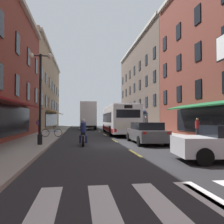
# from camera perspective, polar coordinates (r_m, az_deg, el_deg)

# --- Properties ---
(ground_plane) EXTENTS (34.80, 80.00, 0.10)m
(ground_plane) POSITION_cam_1_polar(r_m,az_deg,el_deg) (14.64, 2.41, -8.42)
(ground_plane) COLOR #28282B
(lane_centre_dashes) EXTENTS (0.14, 73.90, 0.01)m
(lane_centre_dashes) POSITION_cam_1_polar(r_m,az_deg,el_deg) (14.39, 2.59, -8.31)
(lane_centre_dashes) COLOR #DBCC4C
(lane_centre_dashes) RESTS_ON ground
(crosswalk_near) EXTENTS (7.10, 2.80, 0.01)m
(crosswalk_near) POSITION_cam_1_polar(r_m,az_deg,el_deg) (5.31, 23.87, -19.63)
(crosswalk_near) COLOR silver
(crosswalk_near) RESTS_ON ground
(sidewalk_left) EXTENTS (3.00, 80.00, 0.14)m
(sidewalk_left) POSITION_cam_1_polar(r_m,az_deg,el_deg) (14.74, -20.99, -7.78)
(sidewalk_left) COLOR #A39E93
(sidewalk_left) RESTS_ON ground
(sidewalk_right) EXTENTS (3.00, 80.00, 0.14)m
(sidewalk_right) POSITION_cam_1_polar(r_m,az_deg,el_deg) (16.74, 22.85, -7.03)
(sidewalk_right) COLOR #A39E93
(sidewalk_right) RESTS_ON ground
(transit_bus) EXTENTS (2.88, 11.95, 3.05)m
(transit_bus) POSITION_cam_1_polar(r_m,az_deg,el_deg) (25.19, 1.56, -1.85)
(transit_bus) COLOR white
(transit_bus) RESTS_ON ground
(box_truck) EXTENTS (2.59, 6.96, 4.20)m
(box_truck) POSITION_cam_1_polar(r_m,az_deg,el_deg) (36.05, -5.99, -1.02)
(box_truck) COLOR black
(box_truck) RESTS_ON ground
(sedan_near) EXTENTS (2.01, 4.84, 1.43)m
(sedan_near) POSITION_cam_1_polar(r_m,az_deg,el_deg) (15.66, 8.48, -5.11)
(sedan_near) COLOR #515154
(sedan_near) RESTS_ON ground
(sedan_far) EXTENTS (2.09, 4.49, 1.34)m
(sedan_far) POSITION_cam_1_polar(r_m,az_deg,el_deg) (45.94, -6.43, -2.94)
(sedan_far) COLOR maroon
(sedan_far) RESTS_ON ground
(motorcycle_rider) EXTENTS (0.62, 2.07, 1.66)m
(motorcycle_rider) POSITION_cam_1_polar(r_m,az_deg,el_deg) (14.46, -7.18, -5.47)
(motorcycle_rider) COLOR black
(motorcycle_rider) RESTS_ON ground
(bicycle_near) EXTENTS (1.71, 0.48, 0.91)m
(bicycle_near) POSITION_cam_1_polar(r_m,az_deg,el_deg) (19.97, -14.78, -4.99)
(bicycle_near) COLOR black
(bicycle_near) RESTS_ON sidewalk_left
(pedestrian_near) EXTENTS (0.52, 0.47, 1.64)m
(pedestrian_near) POSITION_cam_1_polar(r_m,az_deg,el_deg) (24.76, -17.68, -3.16)
(pedestrian_near) COLOR maroon
(pedestrian_near) RESTS_ON sidewalk_left
(pedestrian_far) EXTENTS (0.36, 0.36, 1.82)m
(pedestrian_far) POSITION_cam_1_polar(r_m,az_deg,el_deg) (28.02, 8.40, -2.89)
(pedestrian_far) COLOR maroon
(pedestrian_far) RESTS_ON sidewalk_right
(pedestrian_rear) EXTENTS (0.36, 0.36, 1.59)m
(pedestrian_rear) POSITION_cam_1_polar(r_m,az_deg,el_deg) (19.20, 20.57, -3.72)
(pedestrian_rear) COLOR black
(pedestrian_rear) RESTS_ON sidewalk_right
(street_lamp_twin) EXTENTS (1.42, 0.32, 5.43)m
(street_lamp_twin) POSITION_cam_1_polar(r_m,az_deg,el_deg) (14.20, -17.47, 4.38)
(street_lamp_twin) COLOR black
(street_lamp_twin) RESTS_ON sidewalk_left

